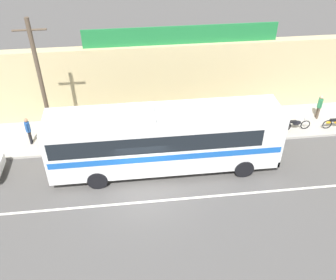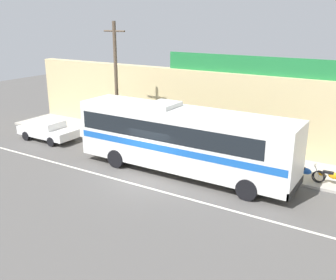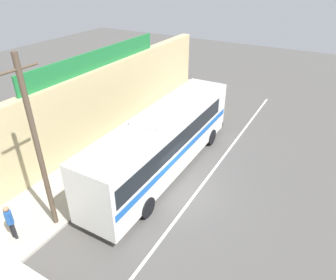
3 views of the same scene
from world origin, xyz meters
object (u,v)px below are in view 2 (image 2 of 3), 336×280
Objects in this scene: motorcycle_red at (304,172)px; pedestrian_far_left at (108,122)px; intercity_bus at (181,137)px; parked_car at (47,130)px; motorcycle_orange at (332,177)px; pedestrian_far_right at (205,140)px; utility_pole at (116,82)px.

motorcycle_red is 13.54m from pedestrian_far_left.
parked_car is at bearing 178.29° from intercity_bus.
intercity_bus reaches higher than pedestrian_far_left.
motorcycle_red is 1.35m from motorcycle_orange.
motorcycle_orange is 14.88m from pedestrian_far_left.
pedestrian_far_right is (10.74, 2.68, 0.35)m from parked_car.
pedestrian_far_right is at bearing 7.96° from utility_pole.
intercity_bus is at bearing -1.71° from parked_car.
utility_pole reaches higher than motorcycle_red.
parked_car is 0.55× the size of utility_pole.
parked_car reaches higher than motorcycle_red.
motorcycle_red is (5.92, 2.29, -1.50)m from intercity_bus.
parked_car is at bearing -173.29° from motorcycle_red.
intercity_bus is 7.79m from motorcycle_orange.
utility_pole is at bearing -27.67° from pedestrian_far_left.
utility_pole is 3.93× the size of motorcycle_red.
utility_pole is 6.80m from pedestrian_far_right.
motorcycle_orange is at bearing -4.76° from pedestrian_far_right.
motorcycle_orange is (1.34, 0.11, 0.00)m from motorcycle_red.
motorcycle_orange is at bearing -2.21° from pedestrian_far_left.
utility_pole is (4.73, 1.84, 3.41)m from parked_car.
intercity_bus is 6.14× the size of motorcycle_red.
utility_pole is 4.44× the size of pedestrian_far_left.
pedestrian_far_left is at bearing 158.64° from intercity_bus.
pedestrian_far_left is at bearing -179.73° from pedestrian_far_right.
motorcycle_red is at bearing -2.89° from pedestrian_far_left.
utility_pole reaches higher than pedestrian_far_right.
parked_car is 4.17m from pedestrian_far_left.
utility_pole is at bearing 21.29° from parked_car.
pedestrian_far_right reaches higher than motorcycle_orange.
pedestrian_far_left reaches higher than motorcycle_red.
parked_car is 6.11m from utility_pole.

